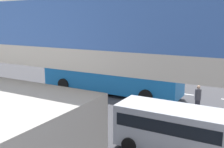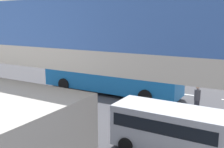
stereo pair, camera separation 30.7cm
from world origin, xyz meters
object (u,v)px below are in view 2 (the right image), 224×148
at_px(city_bus, 109,70).
at_px(pedestrian, 197,100).
at_px(parked_van, 168,127).
at_px(traffic_sign, 161,68).

relative_size(city_bus, pedestrian, 6.44).
xyz_separation_m(parked_van, traffic_sign, (4.03, -10.16, 0.71)).
height_order(city_bus, pedestrian, city_bus).
height_order(city_bus, traffic_sign, city_bus).
height_order(parked_van, traffic_sign, traffic_sign).
height_order(pedestrian, traffic_sign, traffic_sign).
bearing_deg(city_bus, traffic_sign, -137.39).
bearing_deg(city_bus, parked_van, 135.40).
distance_m(city_bus, pedestrian, 7.43).
distance_m(city_bus, traffic_sign, 4.41).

